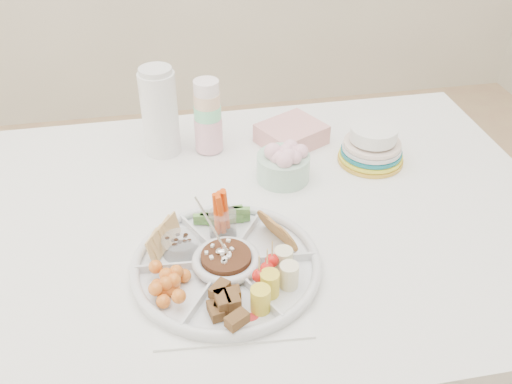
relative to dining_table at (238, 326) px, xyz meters
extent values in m
cube|color=white|center=(0.00, 0.00, 0.00)|extent=(1.52, 1.02, 0.76)
cube|color=brown|center=(0.80, 0.09, 0.19)|extent=(0.60, 0.60, 1.14)
cylinder|color=white|center=(-0.05, -0.18, 0.40)|extent=(0.41, 0.41, 0.04)
cylinder|color=black|center=(-0.05, -0.18, 0.41)|extent=(0.11, 0.11, 0.04)
cylinder|color=#D6F6CD|center=(-0.02, 0.30, 0.48)|extent=(0.09, 0.09, 0.21)
cylinder|color=white|center=(-0.15, 0.32, 0.50)|extent=(0.11, 0.11, 0.24)
cylinder|color=#95DBB2|center=(0.14, 0.13, 0.43)|extent=(0.14, 0.14, 0.10)
cube|color=pink|center=(0.20, 0.29, 0.41)|extent=(0.21, 0.20, 0.05)
cylinder|color=yellow|center=(0.38, 0.16, 0.43)|extent=(0.19, 0.19, 0.11)
cube|color=white|center=(-0.06, -0.32, 0.38)|extent=(0.30, 0.12, 0.01)
camera|label=1|loc=(-0.14, -1.02, 1.19)|focal=40.00mm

